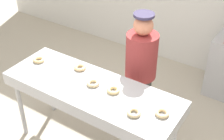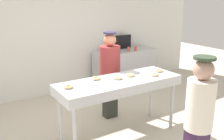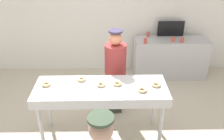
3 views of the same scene
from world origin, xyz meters
The scene contains 17 objects.
ground_plane centered at (0.00, 0.00, 0.00)m, with size 16.00×16.00×0.00m, color beige.
back_wall centered at (0.00, 2.51, 1.57)m, with size 8.00×0.12×3.14m, color white.
fryer_conveyor centered at (0.00, 0.00, 0.89)m, with size 2.03×0.71×0.97m.
plain_donut_0 centered at (-0.31, 0.20, 0.99)m, with size 0.14×0.14×0.04m, color #F7CB8B.
plain_donut_1 centered at (0.00, 0.04, 0.99)m, with size 0.14×0.14×0.04m, color beige.
plain_donut_2 centered at (-0.83, 0.06, 0.99)m, with size 0.14×0.14×0.04m, color #ECC784.
plain_donut_3 centered at (0.61, -0.13, 0.99)m, with size 0.14×0.14×0.04m, color beige.
plain_donut_4 centered at (0.25, 0.06, 0.99)m, with size 0.14×0.14×0.04m, color #F5D087.
plain_donut_5 centered at (0.84, 0.01, 0.99)m, with size 0.14×0.14×0.04m, color #EDC98D.
worker_baker centered at (0.25, 0.68, 0.95)m, with size 0.38×0.38×1.63m.
customer_waiting centered at (0.04, -1.52, 0.91)m, with size 0.31×0.31×1.63m.
prep_counter centered at (1.59, 2.06, 0.46)m, with size 1.68×0.57×0.92m, color #B7BABF.
paper_cup_0 centered at (1.77, 1.89, 0.98)m, with size 0.07×0.07×0.11m, color #CC4C3F.
paper_cup_1 centered at (0.94, 1.85, 0.98)m, with size 0.07×0.07×0.11m, color #CC4C3F.
paper_cup_2 centered at (1.06, 2.26, 0.98)m, with size 0.07×0.07×0.11m, color #CC4C3F.
paper_cup_3 centered at (1.57, 1.92, 0.98)m, with size 0.07×0.07×0.11m, color #CC4C3F.
menu_display centered at (1.59, 2.30, 1.10)m, with size 0.61×0.04×0.36m, color black.
Camera 2 is at (-2.16, -3.19, 2.21)m, focal length 41.19 mm.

